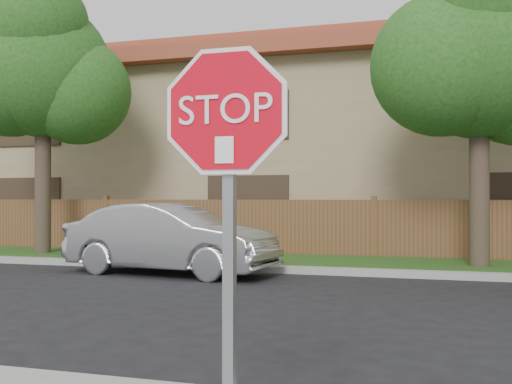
% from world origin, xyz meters
% --- Properties ---
extents(far_curb, '(70.00, 0.30, 0.15)m').
position_xyz_m(far_curb, '(0.00, 8.15, 0.07)').
color(far_curb, gray).
rests_on(far_curb, ground).
extents(grass_strip, '(70.00, 3.00, 0.12)m').
position_xyz_m(grass_strip, '(0.00, 9.80, 0.06)').
color(grass_strip, '#1E4714').
rests_on(grass_strip, ground).
extents(fence, '(70.00, 0.12, 1.60)m').
position_xyz_m(fence, '(0.00, 11.40, 0.80)').
color(fence, brown).
rests_on(fence, ground).
extents(apartment_building, '(35.20, 9.20, 7.20)m').
position_xyz_m(apartment_building, '(0.00, 17.00, 3.53)').
color(apartment_building, '#8F8159').
rests_on(apartment_building, ground).
extents(tree_left, '(4.80, 3.90, 7.78)m').
position_xyz_m(tree_left, '(-8.98, 9.57, 5.22)').
color(tree_left, '#382B21').
rests_on(tree_left, ground).
extents(tree_mid, '(4.80, 3.90, 7.35)m').
position_xyz_m(tree_mid, '(2.52, 9.57, 4.87)').
color(tree_mid, '#382B21').
rests_on(tree_mid, ground).
extents(stop_sign, '(1.01, 0.13, 2.55)m').
position_xyz_m(stop_sign, '(0.37, -1.48, 1.83)').
color(stop_sign, gray).
rests_on(stop_sign, sidewalk_near).
extents(sedan_left, '(4.82, 2.22, 1.53)m').
position_xyz_m(sedan_left, '(-3.96, 7.22, 0.77)').
color(sedan_left, '#A3A4A7').
rests_on(sedan_left, ground).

